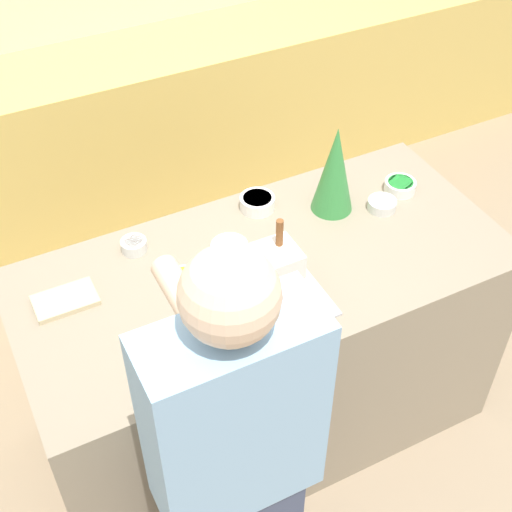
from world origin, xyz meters
name	(u,v)px	position (x,y,z in m)	size (l,w,h in m)	color
ground_plane	(263,418)	(0.00, 0.00, 0.00)	(12.00, 12.00, 0.00)	gray
back_cabinet_block	(120,134)	(0.00, 1.77, 0.46)	(6.00, 0.60, 0.92)	#DBBC60
kitchen_island	(264,351)	(0.00, 0.00, 0.47)	(1.78, 0.83, 0.95)	gray
baking_tray	(268,301)	(-0.07, -0.16, 0.95)	(0.38, 0.33, 0.01)	#B2B2BC
gingerbread_house	(269,276)	(-0.07, -0.16, 1.07)	(0.19, 0.14, 0.31)	brown
decorative_tree	(335,170)	(0.38, 0.17, 1.13)	(0.16, 0.16, 0.36)	#33843D
candy_bowl_front_corner	(400,186)	(0.68, 0.14, 0.97)	(0.12, 0.12, 0.05)	white
candy_bowl_near_tray_right	(184,279)	(-0.29, 0.04, 0.97)	(0.10, 0.10, 0.05)	silver
candy_bowl_near_tray_left	(382,204)	(0.55, 0.08, 0.97)	(0.11, 0.11, 0.04)	silver
candy_bowl_far_left	(134,245)	(-0.39, 0.29, 0.97)	(0.09, 0.09, 0.04)	silver
candy_bowl_behind_tray	(230,248)	(-0.08, 0.12, 0.97)	(0.14, 0.14, 0.04)	white
candy_bowl_far_right	(257,202)	(0.12, 0.30, 0.98)	(0.14, 0.14, 0.05)	white
cookbook	(65,300)	(-0.68, 0.14, 0.96)	(0.21, 0.13, 0.02)	#CCB78C
person	(235,473)	(-0.43, -0.66, 0.89)	(0.45, 0.57, 1.72)	#424C6B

